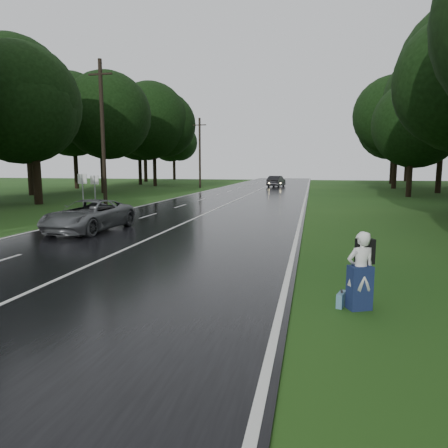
{
  "coord_description": "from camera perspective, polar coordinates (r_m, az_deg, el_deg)",
  "views": [
    {
      "loc": [
        6.36,
        -8.13,
        2.94
      ],
      "look_at": [
        3.64,
        4.41,
        1.1
      ],
      "focal_mm": 32.52,
      "sensor_mm": 36.0,
      "label": 1
    }
  ],
  "objects": [
    {
      "name": "lane_center",
      "position": [
        28.99,
        -0.49,
        2.43
      ],
      "size": [
        0.12,
        140.0,
        0.01
      ],
      "primitive_type": "cube",
      "color": "silver",
      "rests_on": "road"
    },
    {
      "name": "tree_right_e",
      "position": [
        42.84,
        24.46,
        3.5
      ],
      "size": [
        7.28,
        7.28,
        11.38
      ],
      "primitive_type": null,
      "color": "black",
      "rests_on": "ground"
    },
    {
      "name": "road_sign_a",
      "position": [
        26.15,
        -19.09,
        1.26
      ],
      "size": [
        0.59,
        0.1,
        2.47
      ],
      "primitive_type": null,
      "color": "white",
      "rests_on": "ground"
    },
    {
      "name": "suitcase",
      "position": [
        9.05,
        16.16,
        -10.14
      ],
      "size": [
        0.24,
        0.44,
        0.3
      ],
      "primitive_type": "cube",
      "rotation": [
        0.0,
        0.0,
        5.99
      ],
      "color": "teal",
      "rests_on": "ground"
    },
    {
      "name": "road",
      "position": [
        28.99,
        -0.49,
        2.39
      ],
      "size": [
        12.0,
        140.0,
        0.04
      ],
      "primitive_type": "cube",
      "color": "black",
      "rests_on": "ground"
    },
    {
      "name": "road_sign_b",
      "position": [
        27.35,
        -17.56,
        1.61
      ],
      "size": [
        0.56,
        0.1,
        2.35
      ],
      "primitive_type": null,
      "color": "white",
      "rests_on": "ground"
    },
    {
      "name": "grey_car",
      "position": [
        19.21,
        -18.47,
        1.14
      ],
      "size": [
        2.56,
        5.1,
        1.39
      ],
      "primitive_type": "imported",
      "rotation": [
        0.0,
        0.0,
        6.23
      ],
      "color": "#57595C",
      "rests_on": "road"
    },
    {
      "name": "far_car",
      "position": [
        57.54,
        7.36,
        5.98
      ],
      "size": [
        2.35,
        4.86,
        1.54
      ],
      "primitive_type": "imported",
      "rotation": [
        0.0,
        0.0,
        2.98
      ],
      "color": "black",
      "rests_on": "road"
    },
    {
      "name": "utility_pole_far",
      "position": [
        55.28,
        -3.38,
        5.11
      ],
      "size": [
        1.8,
        0.28,
        9.25
      ],
      "primitive_type": null,
      "color": "black",
      "rests_on": "ground"
    },
    {
      "name": "tree_left_f",
      "position": [
        60.94,
        -9.66,
        5.29
      ],
      "size": [
        10.23,
        10.23,
        15.98
      ],
      "primitive_type": null,
      "color": "black",
      "rests_on": "ground"
    },
    {
      "name": "hitchhiker",
      "position": [
        8.83,
        18.64,
        -6.58
      ],
      "size": [
        0.7,
        0.68,
        1.63
      ],
      "color": "silver",
      "rests_on": "ground"
    },
    {
      "name": "tree_left_e",
      "position": [
        46.6,
        -16.5,
        4.22
      ],
      "size": [
        9.18,
        9.18,
        14.34
      ],
      "primitive_type": null,
      "color": "black",
      "rests_on": "ground"
    },
    {
      "name": "tree_right_f",
      "position": [
        57.76,
        22.71,
        4.62
      ],
      "size": [
        10.69,
        10.69,
        16.7
      ],
      "primitive_type": null,
      "color": "black",
      "rests_on": "ground"
    },
    {
      "name": "tree_left_d",
      "position": [
        34.63,
        -24.58,
        2.56
      ],
      "size": [
        8.13,
        8.13,
        12.7
      ],
      "primitive_type": null,
      "color": "black",
      "rests_on": "ground"
    },
    {
      "name": "ground",
      "position": [
        10.73,
        -25.01,
        -8.53
      ],
      "size": [
        160.0,
        160.0,
        0.0
      ],
      "primitive_type": "plane",
      "color": "#214614",
      "rests_on": "ground"
    },
    {
      "name": "utility_pole_mid",
      "position": [
        31.19,
        -16.28,
        2.43
      ],
      "size": [
        1.8,
        0.28,
        10.4
      ],
      "primitive_type": null,
      "color": "black",
      "rests_on": "ground"
    }
  ]
}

